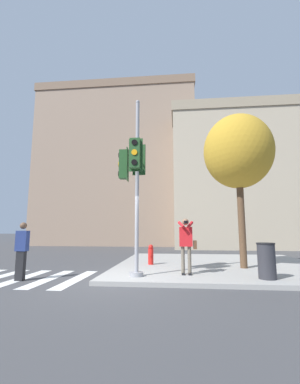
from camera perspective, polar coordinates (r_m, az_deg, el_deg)
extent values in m
plane|color=#424244|center=(7.73, -8.39, -19.31)|extent=(160.00, 160.00, 0.00)
cube|color=#9E9B96|center=(11.08, 15.05, -15.42)|extent=(8.00, 8.00, 0.13)
cube|color=silver|center=(8.46, -16.00, -18.10)|extent=(0.39, 2.96, 0.01)
cube|color=silver|center=(8.80, -21.43, -17.46)|extent=(0.39, 2.96, 0.01)
cube|color=silver|center=(9.21, -26.38, -16.74)|extent=(0.39, 2.96, 0.01)
cylinder|color=#939399|center=(7.92, -3.03, -17.75)|extent=(0.42, 0.42, 0.12)
cylinder|color=#939399|center=(7.94, -2.88, 1.88)|extent=(0.12, 0.12, 5.29)
sphere|color=#939399|center=(8.82, -2.74, 19.31)|extent=(0.13, 0.13, 0.13)
cylinder|color=#939399|center=(8.31, -2.59, 7.38)|extent=(0.06, 0.26, 0.05)
cube|color=#234C23|center=(8.54, -2.29, 6.93)|extent=(0.31, 0.25, 0.90)
cube|color=#234C23|center=(8.42, -2.45, 7.16)|extent=(0.42, 0.04, 1.02)
cylinder|color=black|center=(8.75, -2.12, 8.59)|extent=(0.17, 0.04, 0.17)
cylinder|color=orange|center=(8.67, -2.13, 6.70)|extent=(0.17, 0.04, 0.17)
cylinder|color=black|center=(8.60, -2.14, 4.77)|extent=(0.17, 0.04, 0.17)
cylinder|color=#939399|center=(7.95, -3.04, 8.01)|extent=(0.05, 0.26, 0.05)
cube|color=#234C23|center=(7.71, -3.33, 8.52)|extent=(0.30, 0.24, 0.90)
cube|color=#234C23|center=(7.84, -3.18, 8.25)|extent=(0.42, 0.02, 1.02)
cylinder|color=black|center=(7.68, -3.48, 10.96)|extent=(0.17, 0.03, 0.17)
cylinder|color=orange|center=(7.58, -3.50, 8.82)|extent=(0.17, 0.03, 0.17)
cylinder|color=black|center=(7.50, -3.52, 6.62)|extent=(0.17, 0.03, 0.17)
cylinder|color=#939399|center=(8.09, -4.18, 6.12)|extent=(0.26, 0.06, 0.05)
cube|color=#234C23|center=(8.12, -5.93, 6.08)|extent=(0.25, 0.31, 0.90)
cube|color=#234C23|center=(8.10, -5.00, 6.10)|extent=(0.04, 0.42, 1.02)
cylinder|color=black|center=(8.23, -6.83, 8.08)|extent=(0.04, 0.17, 0.17)
cylinder|color=orange|center=(8.15, -6.87, 6.05)|extent=(0.04, 0.17, 0.17)
cylinder|color=black|center=(8.08, -6.91, 3.99)|extent=(0.04, 0.17, 0.17)
cube|color=black|center=(8.22, 7.40, -17.59)|extent=(0.09, 0.24, 0.05)
cube|color=black|center=(8.23, 8.86, -17.55)|extent=(0.09, 0.24, 0.05)
cylinder|color=#6B6051|center=(8.23, 7.34, -14.81)|extent=(0.11, 0.11, 0.84)
cylinder|color=#6B6051|center=(8.23, 8.78, -14.77)|extent=(0.11, 0.11, 0.84)
cube|color=red|center=(8.18, 7.95, -9.80)|extent=(0.40, 0.22, 0.59)
sphere|color=#8C664C|center=(8.18, 7.89, -6.58)|extent=(0.20, 0.20, 0.20)
cube|color=black|center=(7.87, 7.97, -6.66)|extent=(0.12, 0.10, 0.09)
cylinder|color=black|center=(7.80, 7.99, -6.64)|extent=(0.06, 0.08, 0.06)
cylinder|color=red|center=(8.03, 6.97, -7.22)|extent=(0.23, 0.35, 0.22)
cylinder|color=red|center=(8.04, 8.90, -7.18)|extent=(0.23, 0.35, 0.22)
cube|color=brown|center=(8.22, 9.97, -11.47)|extent=(0.10, 0.20, 0.26)
cube|color=black|center=(8.74, -26.84, -14.43)|extent=(0.24, 0.16, 0.85)
cube|color=navy|center=(8.68, -26.52, -9.69)|extent=(0.34, 0.20, 0.60)
sphere|color=brown|center=(8.68, -26.33, -6.73)|extent=(0.20, 0.20, 0.20)
cylinder|color=brown|center=(9.99, 19.68, -5.89)|extent=(0.25, 0.25, 3.40)
ellipsoid|color=#BC8E28|center=(10.41, 18.97, 8.53)|extent=(2.57, 2.57, 2.83)
cylinder|color=red|center=(10.40, 0.17, -14.14)|extent=(0.21, 0.21, 0.61)
sphere|color=red|center=(10.37, 0.17, -12.11)|extent=(0.19, 0.19, 0.19)
cylinder|color=red|center=(10.26, 0.10, -13.84)|extent=(0.09, 0.06, 0.09)
cylinder|color=#2D2D33|center=(8.10, 24.49, -13.87)|extent=(0.48, 0.48, 0.95)
cylinder|color=black|center=(8.06, 24.27, -10.40)|extent=(0.50, 0.50, 0.04)
cube|color=gray|center=(28.64, -6.32, 4.02)|extent=(15.62, 9.70, 15.16)
cube|color=#7A604C|center=(31.32, -6.07, 18.43)|extent=(15.82, 9.90, 0.80)
cube|color=tan|center=(27.17, 21.98, 0.56)|extent=(15.47, 13.32, 10.79)
cube|color=gray|center=(28.58, 21.33, 12.11)|extent=(15.67, 13.52, 0.80)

